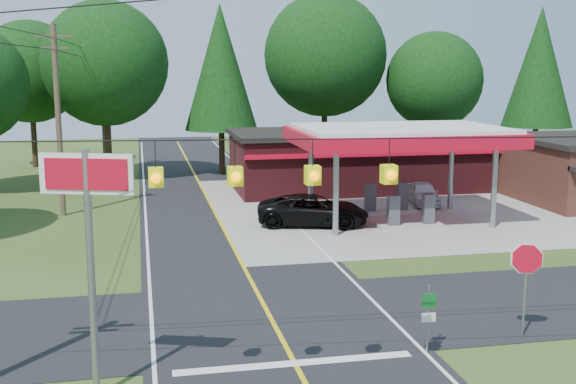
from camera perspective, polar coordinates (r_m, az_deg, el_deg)
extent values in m
plane|color=#2C491A|center=(23.14, -1.37, -9.98)|extent=(120.00, 120.00, 0.00)
cube|color=black|center=(23.14, -1.37, -9.96)|extent=(8.00, 120.00, 0.02)
cube|color=black|center=(23.13, -1.37, -9.94)|extent=(70.00, 7.00, 0.02)
cube|color=yellow|center=(23.13, -1.37, -9.92)|extent=(0.15, 110.00, 0.00)
cylinder|color=gray|center=(33.62, 3.80, 0.01)|extent=(0.28, 0.28, 4.20)
cylinder|color=gray|center=(38.40, 1.82, 1.27)|extent=(0.28, 0.28, 4.20)
cylinder|color=gray|center=(36.55, 15.98, 0.45)|extent=(0.28, 0.28, 4.20)
cylinder|color=gray|center=(40.99, 12.77, 1.58)|extent=(0.28, 0.28, 4.20)
cube|color=red|center=(36.91, 8.82, 4.33)|extent=(10.60, 7.40, 0.70)
cube|color=white|center=(36.87, 8.84, 4.94)|extent=(10.00, 7.00, 0.25)
cube|color=#9E9B93|center=(35.90, 9.64, -2.68)|extent=(3.20, 0.90, 0.22)
cube|color=#3F3F44|center=(35.42, 8.32, -1.46)|extent=(0.55, 0.45, 1.50)
cube|color=#3F3F44|center=(36.07, 11.01, -1.33)|extent=(0.55, 0.45, 1.50)
cube|color=#9E9B93|center=(39.20, 7.74, -1.56)|extent=(3.20, 0.90, 0.22)
cube|color=#3F3F44|center=(38.76, 6.51, -0.43)|extent=(0.55, 0.45, 1.50)
cube|color=#3F3F44|center=(39.35, 9.01, -0.33)|extent=(0.55, 0.45, 1.50)
cube|color=#4D161A|center=(46.93, 5.63, 2.38)|extent=(16.00, 7.00, 3.50)
cube|color=black|center=(46.72, 5.67, 4.69)|extent=(16.40, 7.40, 0.30)
cube|color=red|center=(43.41, 7.06, 3.00)|extent=(16.00, 0.50, 0.25)
cylinder|color=#473828|center=(39.73, -17.68, 5.31)|extent=(0.30, 0.30, 10.00)
cube|color=#473828|center=(39.66, -18.02, 11.65)|extent=(1.80, 0.12, 0.12)
cube|color=#473828|center=(39.64, -17.98, 10.79)|extent=(1.40, 0.12, 0.12)
cylinder|color=#473828|center=(56.56, -14.41, 6.45)|extent=(0.30, 0.30, 9.50)
cube|color=#F0FF0D|center=(15.89, -10.40, 1.16)|extent=(0.32, 0.32, 0.42)
cube|color=#F0FF0D|center=(15.82, -4.22, 1.26)|extent=(0.32, 0.32, 0.42)
cube|color=#F0FF0D|center=(15.93, 1.95, 1.34)|extent=(0.32, 0.32, 0.42)
cube|color=#F0FF0D|center=(16.23, 7.97, 1.40)|extent=(0.32, 0.32, 0.42)
cylinder|color=#332316|center=(51.75, -13.99, 3.49)|extent=(0.44, 0.44, 4.68)
sphere|color=black|center=(51.46, -14.26, 9.83)|extent=(8.58, 8.58, 8.58)
cylinder|color=#332316|center=(53.05, -5.26, 3.70)|extent=(0.44, 0.44, 4.32)
cone|color=black|center=(52.74, -5.36, 9.80)|extent=(5.28, 5.28, 9.00)
cylinder|color=#332316|center=(55.44, 2.88, 4.37)|extent=(0.44, 0.44, 5.04)
sphere|color=black|center=(55.19, 2.94, 10.75)|extent=(9.24, 9.24, 9.24)
cylinder|color=#332316|center=(56.18, 11.34, 3.71)|extent=(0.44, 0.44, 3.96)
sphere|color=black|center=(55.88, 11.51, 8.65)|extent=(7.26, 7.26, 7.26)
cylinder|color=#332316|center=(58.87, 18.93, 3.82)|extent=(0.44, 0.44, 4.32)
cone|color=black|center=(58.59, 19.24, 9.31)|extent=(5.28, 5.28, 9.00)
cylinder|color=#332316|center=(60.24, -19.42, 3.92)|extent=(0.44, 0.44, 4.32)
sphere|color=black|center=(59.97, -19.71, 8.94)|extent=(7.92, 7.92, 7.92)
imported|color=black|center=(36.02, 2.00, -1.46)|extent=(6.78, 6.78, 1.53)
imported|color=silver|center=(42.18, 10.62, -0.11)|extent=(4.46, 4.46, 1.30)
cylinder|color=gray|center=(17.65, -15.28, -6.45)|extent=(0.18, 0.18, 6.02)
cube|color=white|center=(17.13, -15.65, 1.39)|extent=(2.14, 0.79, 0.95)
cube|color=red|center=(17.09, -15.66, 1.36)|extent=(1.88, 0.69, 0.73)
cylinder|color=gray|center=(22.35, 18.19, -7.59)|extent=(0.07, 0.07, 2.68)
cylinder|color=gray|center=(20.67, 11.00, -9.78)|extent=(0.06, 0.06, 1.94)
cube|color=#0C591E|center=(20.46, 11.09, -8.43)|extent=(0.40, 0.07, 0.40)
cube|color=white|center=(20.62, 11.04, -9.71)|extent=(0.40, 0.07, 0.27)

